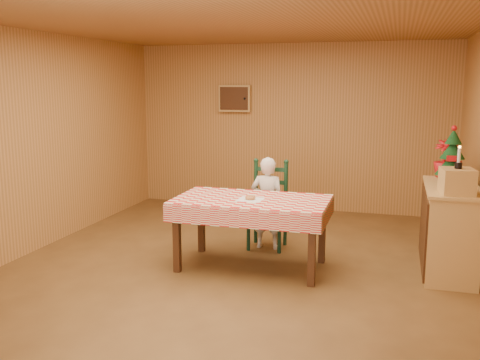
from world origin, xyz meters
name	(u,v)px	position (x,y,z in m)	size (l,w,h in m)	color
ground	(235,269)	(0.00, 0.00, 0.00)	(6.00, 6.00, 0.00)	brown
cabin_walls	(248,98)	(0.00, 0.53, 1.83)	(5.10, 6.05, 2.65)	#B57F41
dining_table	(252,206)	(0.16, 0.11, 0.69)	(1.66, 0.96, 0.77)	#442512
ladder_chair	(268,207)	(0.16, 0.90, 0.50)	(0.44, 0.40, 1.08)	#10311B
seated_child	(267,203)	(0.16, 0.84, 0.56)	(0.41, 0.27, 1.12)	silver
napkin	(250,199)	(0.16, 0.06, 0.77)	(0.26, 0.26, 0.00)	white
donut	(250,198)	(0.16, 0.06, 0.79)	(0.11, 0.11, 0.04)	#BC7A43
shelf_unit	(449,229)	(2.20, 0.59, 0.47)	(0.54, 1.24, 0.93)	tan
crate	(457,181)	(2.21, 0.19, 1.06)	(0.30, 0.30, 0.25)	tan
christmas_tree	(452,157)	(2.21, 0.84, 1.21)	(0.34, 0.34, 0.62)	#442512
flower_arrangement	(445,159)	(2.16, 1.14, 1.15)	(0.24, 0.24, 0.43)	#B31015
candle_set	(459,162)	(2.21, 0.19, 1.24)	(0.07, 0.07, 0.22)	black
storage_bin	(443,254)	(2.17, 0.56, 0.19)	(0.38, 0.38, 0.38)	black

